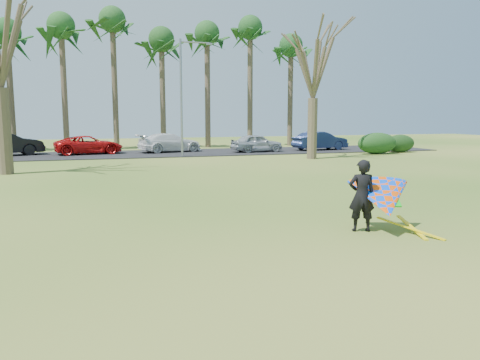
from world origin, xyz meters
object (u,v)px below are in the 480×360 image
object	(u,v)px
car_5	(320,141)
kite_flyer	(380,198)
car_1	(4,144)
car_4	(257,143)
streetlight	(183,92)
car_3	(170,143)
bare_tree_right	(314,58)
car_2	(89,145)

from	to	relation	value
car_5	kite_flyer	distance (m)	27.12
car_1	car_4	xyz separation A→B (m)	(18.09, -1.90, -0.15)
streetlight	car_5	xyz separation A→B (m)	(11.68, 2.36, -3.65)
car_4	streetlight	bearing A→B (deg)	101.21
streetlight	car_4	bearing A→B (deg)	18.53
car_1	car_5	size ratio (longest dim) A/B	1.12
car_3	kite_flyer	world-z (taller)	kite_flyer
bare_tree_right	streetlight	xyz separation A→B (m)	(-7.84, 4.00, -2.10)
car_3	car_2	bearing A→B (deg)	76.98
streetlight	car_3	xyz separation A→B (m)	(-0.40, 3.88, -3.69)
car_3	car_1	bearing A→B (deg)	75.04
bare_tree_right	car_2	size ratio (longest dim) A/B	1.92
car_1	kite_flyer	xyz separation A→B (m)	(12.75, -26.39, -0.04)
bare_tree_right	car_2	bearing A→B (deg)	151.54
car_2	car_3	size ratio (longest dim) A/B	0.97
streetlight	car_1	world-z (taller)	streetlight
streetlight	car_3	distance (m)	5.37
car_3	kite_flyer	xyz separation A→B (m)	(1.11, -26.33, 0.08)
car_1	car_3	distance (m)	11.64
car_2	streetlight	bearing A→B (deg)	-130.68
car_3	car_5	size ratio (longest dim) A/B	1.08
car_4	kite_flyer	xyz separation A→B (m)	(-5.35, -24.48, 0.11)
car_1	bare_tree_right	bearing A→B (deg)	-132.29
car_1	kite_flyer	size ratio (longest dim) A/B	2.13
car_2	kite_flyer	world-z (taller)	kite_flyer
streetlight	car_3	bearing A→B (deg)	95.88
bare_tree_right	kite_flyer	distance (m)	20.59
bare_tree_right	car_3	world-z (taller)	bare_tree_right
car_3	car_4	world-z (taller)	car_3
kite_flyer	bare_tree_right	bearing A→B (deg)	68.88
car_5	kite_flyer	bearing A→B (deg)	149.26
car_3	car_5	xyz separation A→B (m)	(12.07, -1.52, 0.03)
car_2	kite_flyer	xyz separation A→B (m)	(7.08, -26.16, 0.13)
car_3	car_4	bearing A→B (deg)	-120.63
streetlight	bare_tree_right	bearing A→B (deg)	-27.03
streetlight	car_1	distance (m)	13.15
bare_tree_right	car_1	size ratio (longest dim) A/B	1.81
car_1	car_3	xyz separation A→B (m)	(11.63, -0.06, -0.12)
bare_tree_right	car_4	bearing A→B (deg)	106.44
car_1	car_3	bearing A→B (deg)	-110.81
car_1	car_5	world-z (taller)	car_1
car_5	car_1	bearing A→B (deg)	79.29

